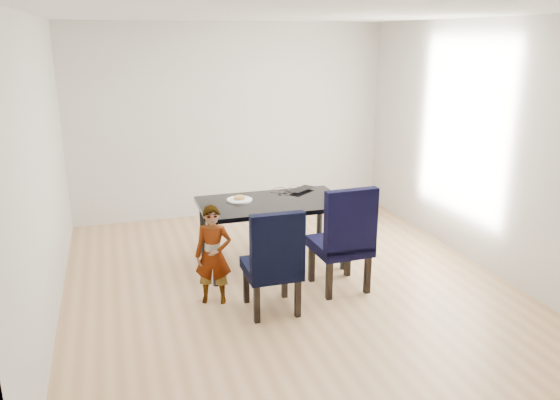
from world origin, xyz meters
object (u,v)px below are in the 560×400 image
object	(u,v)px
chair_right	(340,237)
child	(213,255)
plate	(240,200)
chair_left	(271,259)
dining_table	(272,233)
laptop	(298,189)

from	to	relation	value
chair_right	child	xyz separation A→B (m)	(-1.29, 0.06, -0.07)
child	plate	distance (m)	1.00
plate	child	bearing A→B (deg)	-118.76
chair_right	chair_left	bearing A→B (deg)	-164.45
dining_table	chair_left	bearing A→B (deg)	-106.99
chair_right	laptop	size ratio (longest dim) A/B	3.14
dining_table	laptop	bearing A→B (deg)	39.38
chair_left	dining_table	bearing A→B (deg)	73.48
chair_left	plate	xyz separation A→B (m)	(-0.02, 1.17, 0.24)
plate	chair_right	bearing A→B (deg)	-47.91
chair_right	dining_table	bearing A→B (deg)	119.68
chair_left	child	bearing A→B (deg)	146.87
dining_table	laptop	size ratio (longest dim) A/B	4.52
dining_table	plate	xyz separation A→B (m)	(-0.34, 0.13, 0.38)
plate	laptop	size ratio (longest dim) A/B	0.81
chair_left	plate	size ratio (longest dim) A/B	3.61
dining_table	chair_left	world-z (taller)	chair_left
child	plate	size ratio (longest dim) A/B	3.42
chair_left	laptop	xyz separation A→B (m)	(0.74, 1.39, 0.25)
chair_right	child	distance (m)	1.29
chair_left	chair_right	xyz separation A→B (m)	(0.80, 0.26, 0.04)
chair_right	laptop	xyz separation A→B (m)	(-0.06, 1.13, 0.21)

